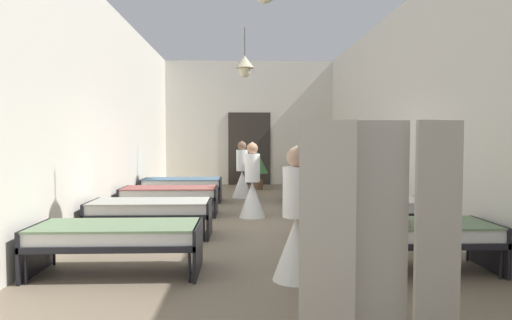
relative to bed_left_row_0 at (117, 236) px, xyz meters
name	(u,v)px	position (x,y,z in m)	size (l,w,h in m)	color
ground_plane	(257,227)	(1.72, 2.85, -0.49)	(6.14, 14.15, 0.10)	#7A6B56
room_shell	(255,114)	(1.72, 4.12, 1.61)	(5.94, 13.75, 4.10)	silver
bed_left_row_0	(117,236)	(0.00, 0.00, 0.00)	(1.90, 0.84, 0.57)	black
bed_right_row_0	(411,234)	(3.44, 0.00, 0.00)	(1.90, 0.84, 0.57)	black
bed_left_row_1	(151,209)	(0.00, 1.90, 0.00)	(1.90, 0.84, 0.57)	black
bed_right_row_1	(366,208)	(3.44, 1.90, 0.00)	(1.90, 0.84, 0.57)	black
bed_left_row_2	(170,194)	(0.00, 3.80, 0.00)	(1.90, 0.84, 0.57)	black
bed_right_row_2	(339,193)	(3.44, 3.80, 0.00)	(1.90, 0.84, 0.57)	black
bed_left_row_3	(182,184)	(0.00, 5.70, 0.00)	(1.90, 0.84, 0.57)	black
bed_right_row_3	(322,183)	(3.44, 5.70, 0.00)	(1.90, 0.84, 0.57)	black
nurse_near_aisle	(252,190)	(1.66, 3.55, 0.09)	(0.52, 0.52, 1.49)	white
nurse_mid_aisle	(296,232)	(2.03, -0.30, 0.09)	(0.52, 0.52, 1.49)	white
nurse_far_aisle	(242,177)	(1.47, 6.42, 0.09)	(0.52, 0.52, 1.49)	white
patient_seated_primary	(322,172)	(3.09, 3.87, 0.43)	(0.44, 0.44, 0.80)	#515B70
patient_seated_secondary	(385,198)	(3.09, -0.08, 0.43)	(0.44, 0.44, 0.80)	gray
potted_plant	(257,164)	(1.92, 8.25, 0.33)	(0.68, 0.68, 1.19)	brown
privacy_screen	(382,233)	(2.49, -1.83, 0.41)	(1.25, 0.16, 1.70)	#BCB29E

